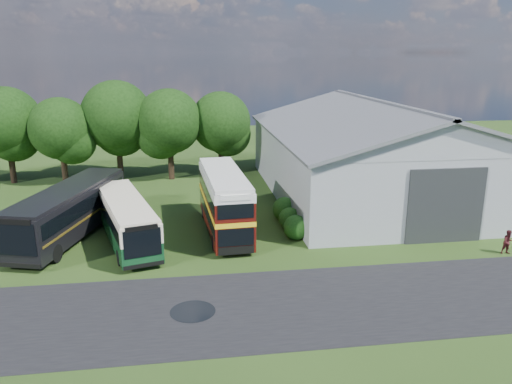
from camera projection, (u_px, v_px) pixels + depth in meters
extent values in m
plane|color=#203912|center=(219.00, 283.00, 27.13)|extent=(120.00, 120.00, 0.00)
cube|color=black|center=(284.00, 305.00, 24.68)|extent=(60.00, 8.00, 0.02)
cylinder|color=black|center=(193.00, 312.00, 24.07)|extent=(2.20, 2.20, 0.01)
cube|color=gray|center=(376.00, 163.00, 43.70)|extent=(18.00, 24.00, 5.50)
cube|color=#2D3033|center=(446.00, 206.00, 32.25)|extent=(5.20, 0.18, 5.00)
cylinder|color=black|center=(12.00, 165.00, 47.56)|extent=(0.56, 0.56, 3.42)
sphere|color=black|center=(6.00, 121.00, 46.43)|extent=(6.46, 6.46, 6.46)
cylinder|color=black|center=(65.00, 168.00, 47.34)|extent=(0.56, 0.56, 3.06)
sphere|color=black|center=(60.00, 128.00, 46.33)|extent=(5.78, 5.78, 5.78)
cylinder|color=black|center=(120.00, 161.00, 49.19)|extent=(0.56, 0.56, 3.60)
sphere|color=black|center=(117.00, 116.00, 48.01)|extent=(6.80, 6.80, 6.80)
cylinder|color=black|center=(171.00, 163.00, 48.96)|extent=(0.56, 0.56, 3.31)
sphere|color=black|center=(169.00, 121.00, 47.87)|extent=(6.26, 6.26, 6.26)
cylinder|color=black|center=(221.00, 160.00, 50.43)|extent=(0.56, 0.56, 3.17)
sphere|color=black|center=(221.00, 122.00, 49.39)|extent=(5.98, 5.98, 5.98)
sphere|color=#194714|center=(296.00, 238.00, 33.62)|extent=(1.70, 1.70, 1.70)
sphere|color=#194714|center=(290.00, 228.00, 35.53)|extent=(1.60, 1.60, 1.60)
sphere|color=#194714|center=(284.00, 219.00, 37.43)|extent=(1.80, 1.80, 1.80)
cube|color=#103C1D|center=(126.00, 218.00, 32.61)|extent=(5.26, 10.89, 2.64)
cube|color=#430D09|center=(224.00, 200.00, 34.32)|extent=(3.10, 10.10, 3.99)
cube|color=black|center=(70.00, 210.00, 33.56)|extent=(6.09, 12.57, 3.05)
imported|color=#371115|center=(508.00, 242.00, 30.76)|extent=(0.78, 0.62, 1.54)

